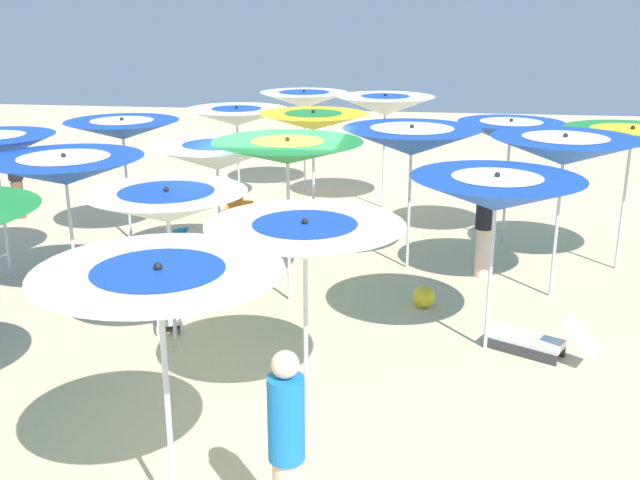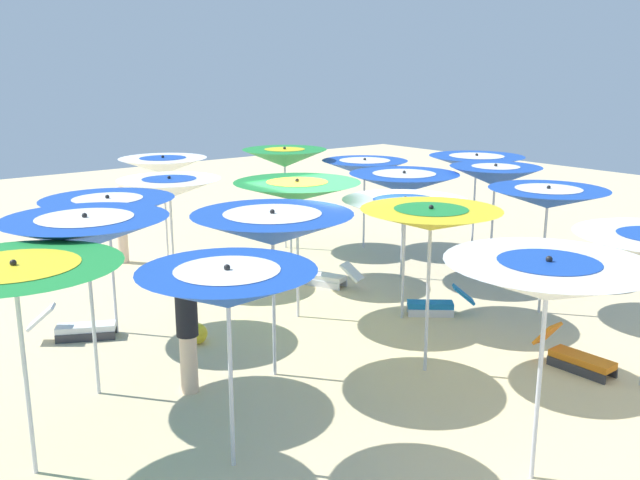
% 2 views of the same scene
% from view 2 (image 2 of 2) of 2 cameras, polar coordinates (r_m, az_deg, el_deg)
% --- Properties ---
extents(ground, '(41.40, 41.40, 0.04)m').
position_cam_2_polar(ground, '(12.56, 2.05, -6.66)').
color(ground, beige).
extents(beach_umbrella_0, '(2.01, 2.01, 2.41)m').
position_cam_2_polar(beach_umbrella_0, '(16.66, -12.59, 5.90)').
color(beach_umbrella_0, silver).
rests_on(beach_umbrella_0, ground).
extents(beach_umbrella_1, '(2.09, 2.09, 2.25)m').
position_cam_2_polar(beach_umbrella_1, '(14.56, -12.09, 4.15)').
color(beach_umbrella_1, silver).
rests_on(beach_umbrella_1, ground).
extents(beach_umbrella_2, '(2.15, 2.15, 2.37)m').
position_cam_2_polar(beach_umbrella_2, '(11.95, -16.78, 2.27)').
color(beach_umbrella_2, silver).
rests_on(beach_umbrella_2, ground).
extents(beach_umbrella_3, '(2.16, 2.16, 2.55)m').
position_cam_2_polar(beach_umbrella_3, '(9.66, -18.44, 0.60)').
color(beach_umbrella_3, silver).
rests_on(beach_umbrella_3, ground).
extents(beach_umbrella_4, '(2.22, 2.22, 2.46)m').
position_cam_2_polar(beach_umbrella_4, '(7.94, -23.49, -2.94)').
color(beach_umbrella_4, silver).
rests_on(beach_umbrella_4, ground).
extents(beach_umbrella_5, '(2.04, 2.04, 2.51)m').
position_cam_2_polar(beach_umbrella_5, '(17.10, -2.88, 6.66)').
color(beach_umbrella_5, silver).
rests_on(beach_umbrella_5, ground).
extents(beach_umbrella_6, '(2.03, 2.03, 2.18)m').
position_cam_2_polar(beach_umbrella_6, '(14.39, -2.41, 4.03)').
color(beach_umbrella_6, silver).
rests_on(beach_umbrella_6, ground).
extents(beach_umbrella_7, '(2.20, 2.20, 2.52)m').
position_cam_2_polar(beach_umbrella_7, '(12.17, -1.86, 3.98)').
color(beach_umbrella_7, silver).
rests_on(beach_umbrella_7, ground).
extents(beach_umbrella_8, '(2.27, 2.27, 2.47)m').
position_cam_2_polar(beach_umbrella_8, '(9.80, -3.87, 0.93)').
color(beach_umbrella_8, silver).
rests_on(beach_umbrella_8, ground).
extents(beach_umbrella_9, '(1.93, 1.93, 2.36)m').
position_cam_2_polar(beach_umbrella_9, '(7.54, -7.49, -3.89)').
color(beach_umbrella_9, silver).
rests_on(beach_umbrella_9, ground).
extents(beach_umbrella_10, '(2.08, 2.08, 2.24)m').
position_cam_2_polar(beach_umbrella_10, '(17.14, 3.64, 5.86)').
color(beach_umbrella_10, silver).
rests_on(beach_umbrella_10, ground).
extents(beach_umbrella_11, '(2.28, 2.28, 2.30)m').
position_cam_2_polar(beach_umbrella_11, '(14.69, 6.81, 4.63)').
color(beach_umbrella_11, silver).
rests_on(beach_umbrella_11, ground).
extents(beach_umbrella_12, '(2.19, 2.19, 2.22)m').
position_cam_2_polar(beach_umbrella_12, '(12.25, 6.90, 2.32)').
color(beach_umbrella_12, silver).
rests_on(beach_umbrella_12, ground).
extents(beach_umbrella_13, '(2.00, 2.00, 2.51)m').
position_cam_2_polar(beach_umbrella_13, '(10.02, 8.96, 1.65)').
color(beach_umbrella_13, silver).
rests_on(beach_umbrella_13, ground).
extents(beach_umbrella_14, '(2.13, 2.13, 2.53)m').
position_cam_2_polar(beach_umbrella_14, '(7.55, 17.95, -3.15)').
color(beach_umbrella_14, silver).
rests_on(beach_umbrella_14, ground).
extents(beach_umbrella_15, '(2.26, 2.26, 2.38)m').
position_cam_2_polar(beach_umbrella_15, '(17.28, 12.55, 6.10)').
color(beach_umbrella_15, silver).
rests_on(beach_umbrella_15, ground).
extents(beach_umbrella_16, '(1.92, 1.92, 2.41)m').
position_cam_2_polar(beach_umbrella_16, '(15.28, 14.01, 5.06)').
color(beach_umbrella_16, silver).
rests_on(beach_umbrella_16, ground).
extents(beach_umbrella_17, '(2.09, 2.09, 2.36)m').
position_cam_2_polar(beach_umbrella_17, '(13.04, 17.98, 3.24)').
color(beach_umbrella_17, silver).
rests_on(beach_umbrella_17, ground).
extents(lounger_0, '(0.38, 1.23, 0.60)m').
position_cam_2_polar(lounger_0, '(11.25, 20.07, -8.86)').
color(lounger_0, '#333338').
rests_on(lounger_0, ground).
extents(lounger_1, '(1.37, 0.94, 0.61)m').
position_cam_2_polar(lounger_1, '(12.36, -19.01, -6.68)').
color(lounger_1, '#333338').
rests_on(lounger_1, ground).
extents(lounger_2, '(1.11, 1.01, 0.55)m').
position_cam_2_polar(lounger_2, '(12.96, 9.38, -5.15)').
color(lounger_2, silver).
rests_on(lounger_2, ground).
extents(lounger_3, '(0.77, 1.31, 0.55)m').
position_cam_2_polar(lounger_3, '(14.40, 0.77, -3.01)').
color(lounger_3, silver).
rests_on(lounger_3, ground).
extents(beachgoer_0, '(0.30, 0.30, 1.79)m').
position_cam_2_polar(beachgoer_0, '(9.78, -10.71, -7.00)').
color(beachgoer_0, beige).
rests_on(beachgoer_0, ground).
extents(beachgoer_1, '(0.30, 0.30, 1.78)m').
position_cam_2_polar(beachgoer_1, '(16.59, -15.80, 1.37)').
color(beachgoer_1, beige).
rests_on(beachgoer_1, ground).
extents(beach_ball, '(0.34, 0.34, 0.34)m').
position_cam_2_polar(beach_ball, '(11.69, -9.93, -7.47)').
color(beach_ball, yellow).
rests_on(beach_ball, ground).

